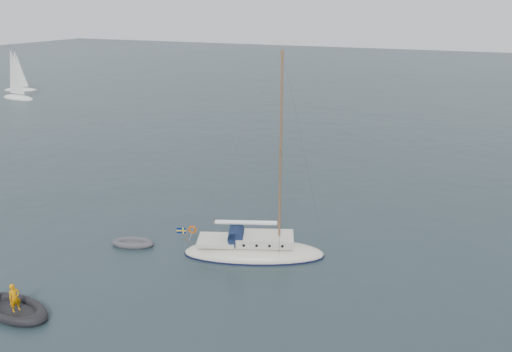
% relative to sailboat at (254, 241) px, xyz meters
% --- Properties ---
extents(ground, '(300.00, 300.00, 0.00)m').
position_rel_sailboat_xyz_m(ground, '(0.85, 0.59, -0.96)').
color(ground, black).
rests_on(ground, ground).
extents(sailboat, '(8.87, 2.66, 12.63)m').
position_rel_sailboat_xyz_m(sailboat, '(0.00, 0.00, 0.00)').
color(sailboat, beige).
rests_on(sailboat, ground).
extents(dinghy, '(2.70, 1.22, 0.39)m').
position_rel_sailboat_xyz_m(dinghy, '(-7.51, -1.84, -0.79)').
color(dinghy, '#49484E').
rests_on(dinghy, ground).
extents(rib, '(4.27, 1.94, 1.68)m').
position_rel_sailboat_xyz_m(rib, '(-8.44, -10.14, -0.69)').
color(rib, black).
rests_on(rib, ground).
extents(distant_yacht_a, '(6.71, 3.58, 8.89)m').
position_rel_sailboat_xyz_m(distant_yacht_a, '(-55.56, 32.85, 2.84)').
color(distant_yacht_a, white).
rests_on(distant_yacht_a, ground).
extents(distant_yacht_c, '(5.73, 3.05, 7.59)m').
position_rel_sailboat_xyz_m(distant_yacht_c, '(-61.54, 38.82, 2.29)').
color(distant_yacht_c, white).
rests_on(distant_yacht_c, ground).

